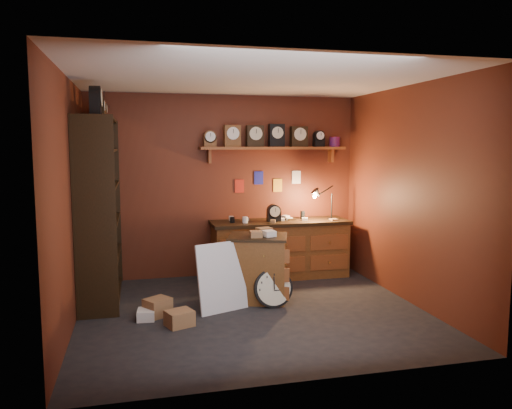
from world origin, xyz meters
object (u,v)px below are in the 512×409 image
object	(u,v)px
workbench	(280,246)
low_cabinet	(258,265)
big_round_clock	(273,288)
shelving_unit	(97,202)

from	to	relation	value
workbench	low_cabinet	distance (m)	1.19
low_cabinet	big_round_clock	bearing A→B (deg)	-51.84
workbench	low_cabinet	world-z (taller)	workbench
low_cabinet	big_round_clock	size ratio (longest dim) A/B	1.92
low_cabinet	big_round_clock	world-z (taller)	low_cabinet
low_cabinet	workbench	bearing A→B (deg)	78.18
big_round_clock	workbench	bearing A→B (deg)	70.41
workbench	big_round_clock	distance (m)	1.44
low_cabinet	shelving_unit	bearing A→B (deg)	-177.06
shelving_unit	big_round_clock	xyz separation A→B (m)	(2.08, -0.85, -1.02)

